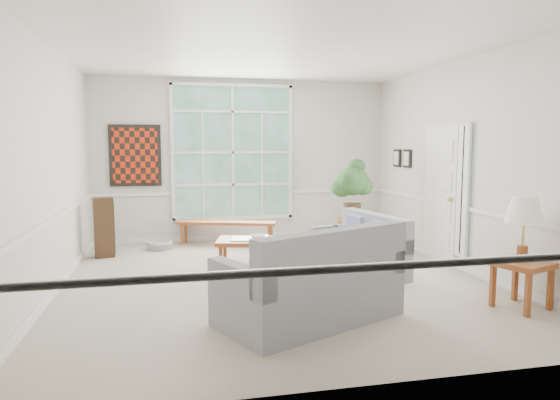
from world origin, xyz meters
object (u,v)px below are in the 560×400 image
at_px(coffee_table, 256,253).
at_px(end_table, 353,235).
at_px(loveseat_front, 310,273).
at_px(loveseat_right, 357,244).
at_px(side_table, 521,285).

bearing_deg(coffee_table, end_table, 38.36).
relative_size(loveseat_front, end_table, 3.40).
xyz_separation_m(loveseat_front, coffee_table, (-0.17, 2.28, -0.28)).
bearing_deg(loveseat_front, loveseat_right, 30.90).
xyz_separation_m(coffee_table, end_table, (1.81, 0.85, 0.06)).
relative_size(end_table, side_table, 1.02).
xyz_separation_m(loveseat_right, side_table, (1.19, -1.86, -0.15)).
distance_m(loveseat_front, side_table, 2.39).
distance_m(coffee_table, end_table, 2.00).
height_order(loveseat_front, end_table, loveseat_front).
height_order(end_table, side_table, end_table).
distance_m(loveseat_front, coffee_table, 2.30).
bearing_deg(side_table, coffee_table, 136.26).
bearing_deg(coffee_table, loveseat_right, -9.48).
bearing_deg(loveseat_front, coffee_table, 69.54).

